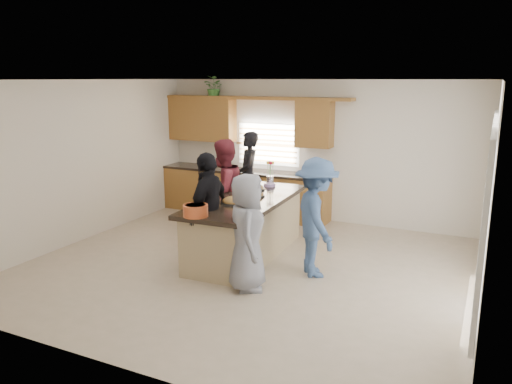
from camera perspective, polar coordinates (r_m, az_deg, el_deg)
The scene contains 18 objects.
floor at distance 7.73m, azimuth -0.94°, elevation -8.51°, with size 6.50×6.50×0.00m, color #C8B095.
room_shell at distance 7.26m, azimuth -0.99°, elevation 5.60°, with size 6.52×6.02×2.81m.
back_cabinetry at distance 10.48m, azimuth -1.47°, elevation 2.38°, with size 4.08×0.66×2.46m.
right_wall_glazing at distance 6.48m, azimuth 24.86°, elevation -1.53°, with size 0.06×4.00×2.25m.
island at distance 8.07m, azimuth -1.18°, elevation -4.18°, with size 1.26×2.75×0.95m.
platter_front at distance 7.64m, azimuth -2.66°, elevation -1.10°, with size 0.37×0.37×0.15m.
platter_mid at distance 8.10m, azimuth -0.36°, elevation -0.27°, with size 0.39×0.39×0.16m.
platter_back at distance 8.57m, azimuth -0.25°, elevation 0.45°, with size 0.38×0.38×0.15m.
salad_bowl at distance 6.95m, azimuth -6.93°, elevation -2.04°, with size 0.35×0.35×0.17m.
clear_cup at distance 6.95m, azimuth -2.23°, elevation -2.26°, with size 0.08×0.08×0.11m, color white.
plate_stack at distance 8.84m, azimuth 1.56°, elevation 0.83°, with size 0.21×0.21×0.05m, color #BF99DE.
flower_vase at distance 8.98m, azimuth 1.64°, elevation 2.23°, with size 0.14×0.14×0.42m.
potted_plant at distance 10.72m, azimuth -4.76°, elevation 11.84°, with size 0.42×0.37×0.47m, color #3F8033.
woman_left_back at distance 10.04m, azimuth -0.86°, elevation 1.83°, with size 0.65×0.43×1.79m, color black.
woman_left_mid at distance 8.61m, azimuth -3.78°, elevation 0.03°, with size 0.88×0.69×1.82m, color maroon.
woman_left_front at distance 7.41m, azimuth -5.40°, elevation -2.27°, with size 1.04×0.44×1.78m, color black.
woman_right_back at distance 7.22m, azimuth 6.91°, elevation -2.91°, with size 1.12×0.64×1.74m, color #39537C.
woman_right_front at distance 6.72m, azimuth -1.03°, elevation -4.62°, with size 0.78×0.51×1.60m, color gray.
Camera 1 is at (3.22, -6.44, 2.82)m, focal length 35.00 mm.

